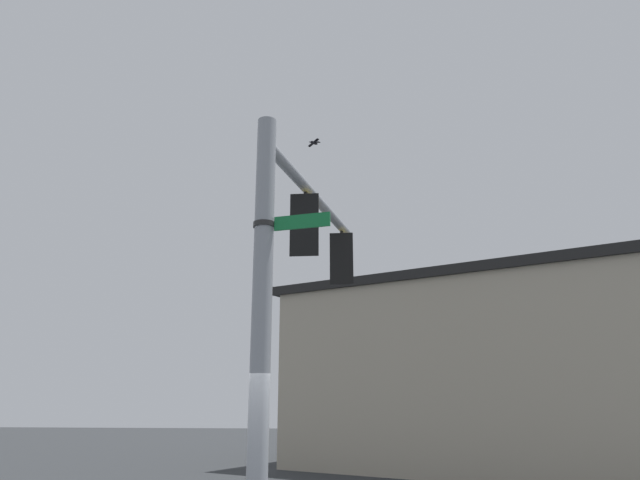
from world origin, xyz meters
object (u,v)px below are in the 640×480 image
object	(u,v)px
street_name_sign	(279,224)
bird_flying	(314,143)
traffic_light_mid_inner	(342,260)
traffic_light_nearest_pole	(306,227)

from	to	relation	value
street_name_sign	bird_flying	distance (m)	5.47
bird_flying	traffic_light_mid_inner	bearing A→B (deg)	32.99
traffic_light_nearest_pole	street_name_sign	distance (m)	2.11
bird_flying	traffic_light_nearest_pole	bearing A→B (deg)	-87.75
traffic_light_nearest_pole	bird_flying	bearing A→B (deg)	92.25
traffic_light_nearest_pole	traffic_light_mid_inner	world-z (taller)	same
traffic_light_nearest_pole	street_name_sign	xyz separation A→B (m)	(-0.15, -2.02, -0.57)
street_name_sign	bird_flying	xyz separation A→B (m)	(0.06, 4.27, 3.42)
traffic_light_mid_inner	bird_flying	world-z (taller)	bird_flying
traffic_light_nearest_pole	traffic_light_mid_inner	size ratio (longest dim) A/B	1.00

